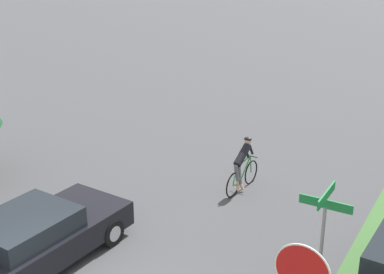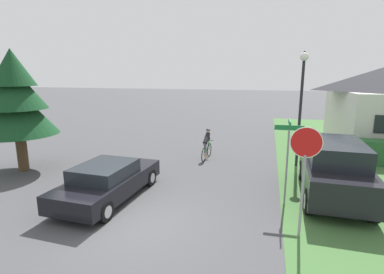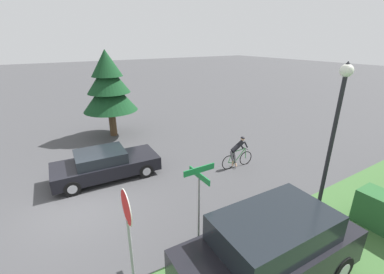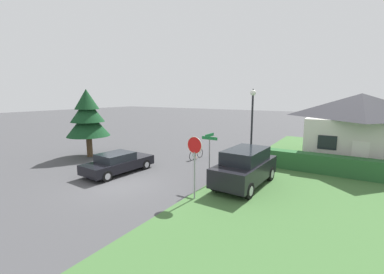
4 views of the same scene
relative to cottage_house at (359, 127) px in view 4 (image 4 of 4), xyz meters
name	(u,v)px [view 4 (image 4 of 4)]	position (x,y,z in m)	size (l,w,h in m)	color
ground_plane	(120,184)	(-10.92, -12.53, -2.55)	(140.00, 140.00, 0.00)	#424244
cottage_house	(359,127)	(0.00, 0.00, 0.00)	(7.34, 7.57, 5.04)	beige
hedge_row	(342,166)	(-0.76, -4.48, -1.96)	(9.05, 0.90, 1.16)	#285B2D
sedan_left_lane	(118,163)	(-12.55, -11.18, -1.91)	(2.08, 4.53, 1.29)	black
cyclist	(196,149)	(-10.26, -5.59, -1.82)	(0.44, 1.74, 1.52)	black
parked_suv_right	(245,167)	(-5.07, -9.14, -1.53)	(2.17, 4.74, 1.99)	black
stop_sign	(195,155)	(-6.41, -12.11, -0.43)	(0.79, 0.07, 2.95)	gray
street_lamp	(252,115)	(-5.97, -5.68, 0.96)	(0.37, 0.37, 5.20)	black
street_name_sign	(209,150)	(-6.70, -10.13, -0.61)	(0.90, 0.90, 2.81)	gray
conifer_tall_near	(88,116)	(-17.78, -9.35, 0.63)	(3.24, 3.24, 5.25)	#4C3823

